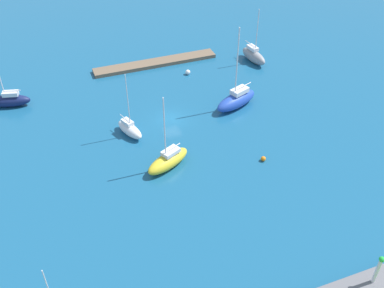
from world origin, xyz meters
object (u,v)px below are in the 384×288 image
(pier_dock, at_px, (156,63))
(harbor_beacon, at_px, (378,268))
(sailboat_blue_by_breakwater, at_px, (236,100))
(sailboat_gray_near_pier, at_px, (254,55))
(mooring_buoy_white, at_px, (188,72))
(sailboat_yellow_lone_south, at_px, (168,160))
(sailboat_navy_lone_north, at_px, (9,100))
(mooring_buoy_orange, at_px, (263,159))
(sailboat_white_off_beacon, at_px, (130,129))

(pier_dock, bearing_deg, harbor_beacon, 96.65)
(harbor_beacon, distance_m, sailboat_blue_by_breakwater, 34.71)
(pier_dock, height_order, sailboat_gray_near_pier, sailboat_gray_near_pier)
(mooring_buoy_white, bearing_deg, sailboat_yellow_lone_south, 63.74)
(sailboat_navy_lone_north, distance_m, mooring_buoy_orange, 40.62)
(harbor_beacon, height_order, mooring_buoy_white, harbor_beacon)
(sailboat_navy_lone_north, xyz_separation_m, sailboat_yellow_lone_south, (-18.77, 22.79, -0.01))
(sailboat_white_off_beacon, bearing_deg, harbor_beacon, 3.91)
(sailboat_yellow_lone_south, bearing_deg, mooring_buoy_orange, 139.10)
(sailboat_blue_by_breakwater, xyz_separation_m, mooring_buoy_white, (3.51, -12.44, -0.86))
(sailboat_navy_lone_north, xyz_separation_m, sailboat_blue_by_breakwater, (-33.35, 12.79, 0.19))
(harbor_beacon, relative_size, sailboat_navy_lone_north, 0.36)
(sailboat_yellow_lone_south, bearing_deg, mooring_buoy_white, -141.86)
(sailboat_navy_lone_north, bearing_deg, sailboat_white_off_beacon, 153.25)
(sailboat_blue_by_breakwater, relative_size, sailboat_gray_near_pier, 1.32)
(sailboat_navy_lone_north, distance_m, mooring_buoy_white, 29.85)
(sailboat_white_off_beacon, bearing_deg, sailboat_gray_near_pier, 95.80)
(sailboat_white_off_beacon, xyz_separation_m, mooring_buoy_orange, (-15.24, 12.11, -0.63))
(sailboat_navy_lone_north, bearing_deg, mooring_buoy_orange, 154.72)
(sailboat_navy_lone_north, relative_size, mooring_buoy_white, 11.86)
(harbor_beacon, height_order, sailboat_yellow_lone_south, sailboat_yellow_lone_south)
(harbor_beacon, distance_m, mooring_buoy_orange, 21.46)
(mooring_buoy_white, bearing_deg, mooring_buoy_orange, 92.74)
(harbor_beacon, relative_size, mooring_buoy_orange, 5.46)
(sailboat_yellow_lone_south, height_order, mooring_buoy_orange, sailboat_yellow_lone_south)
(harbor_beacon, bearing_deg, sailboat_gray_near_pier, -103.24)
(mooring_buoy_orange, bearing_deg, mooring_buoy_white, -87.26)
(pier_dock, height_order, mooring_buoy_white, mooring_buoy_white)
(pier_dock, relative_size, sailboat_yellow_lone_south, 2.09)
(sailboat_navy_lone_north, height_order, sailboat_gray_near_pier, sailboat_navy_lone_north)
(pier_dock, distance_m, sailboat_gray_near_pier, 18.07)
(pier_dock, height_order, sailboat_blue_by_breakwater, sailboat_blue_by_breakwater)
(sailboat_gray_near_pier, bearing_deg, sailboat_navy_lone_north, -98.83)
(harbor_beacon, distance_m, sailboat_navy_lone_north, 57.08)
(sailboat_yellow_lone_south, bearing_deg, pier_dock, -129.29)
(pier_dock, height_order, sailboat_yellow_lone_south, sailboat_yellow_lone_south)
(sailboat_navy_lone_north, relative_size, mooring_buoy_orange, 15.13)
(harbor_beacon, xyz_separation_m, mooring_buoy_orange, (0.64, -21.25, -2.91))
(pier_dock, relative_size, sailboat_gray_near_pier, 2.26)
(mooring_buoy_orange, bearing_deg, sailboat_gray_near_pier, -114.30)
(sailboat_blue_by_breakwater, relative_size, mooring_buoy_white, 15.28)
(sailboat_gray_near_pier, height_order, sailboat_white_off_beacon, sailboat_gray_near_pier)
(sailboat_blue_by_breakwater, relative_size, mooring_buoy_orange, 19.50)
(sailboat_yellow_lone_south, height_order, mooring_buoy_white, sailboat_yellow_lone_south)
(sailboat_yellow_lone_south, relative_size, mooring_buoy_white, 12.46)
(mooring_buoy_orange, distance_m, mooring_buoy_white, 25.83)
(harbor_beacon, relative_size, sailboat_yellow_lone_south, 0.34)
(sailboat_navy_lone_north, height_order, mooring_buoy_white, sailboat_navy_lone_north)
(pier_dock, xyz_separation_m, sailboat_gray_near_pier, (-17.26, 5.27, 0.90))
(sailboat_white_off_beacon, distance_m, mooring_buoy_white, 19.59)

